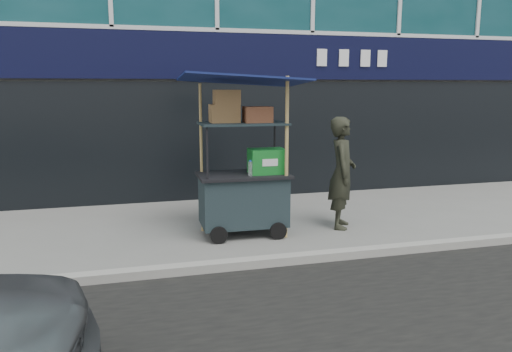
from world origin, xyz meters
name	(u,v)px	position (x,y,z in m)	size (l,w,h in m)	color
ground	(274,260)	(0.00, 0.00, 0.00)	(80.00, 80.00, 0.00)	slate
curb	(279,260)	(0.00, -0.20, 0.06)	(80.00, 0.18, 0.12)	#98978F
vendor_cart	(244,179)	(-0.10, 1.27, 0.88)	(1.88, 1.35, 2.51)	black
vendor_man	(342,173)	(1.54, 1.25, 0.91)	(0.67, 0.44, 1.83)	#27291E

